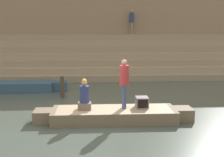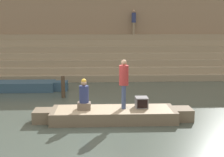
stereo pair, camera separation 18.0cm
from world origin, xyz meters
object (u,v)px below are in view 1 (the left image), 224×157
person_standing (124,80)px  tv_set (142,102)px  moored_boat_shore (6,86)px  mooring_post (62,87)px  person_rowing (84,97)px  person_on_steps (132,20)px  rowboat_main (114,114)px

person_standing → tv_set: size_ratio=3.62×
moored_boat_shore → mooring_post: (3.07, -1.62, 0.26)m
person_standing → person_rowing: 1.54m
moored_boat_shore → person_on_steps: bearing=33.5°
rowboat_main → person_on_steps: (1.96, 11.16, 3.44)m
moored_boat_shore → person_rowing: bearing=-56.9°
rowboat_main → person_rowing: (-1.05, 0.01, 0.65)m
tv_set → moored_boat_shore: tv_set is taller
person_rowing → rowboat_main: bearing=8.8°
person_rowing → tv_set: (2.09, 0.16, -0.26)m
person_rowing → tv_set: 2.11m
rowboat_main → tv_set: (1.04, 0.17, 0.39)m
tv_set → mooring_post: 4.77m
rowboat_main → mooring_post: 4.29m
moored_boat_shore → person_on_steps: person_on_steps is taller
tv_set → rowboat_main: bearing=-178.6°
rowboat_main → person_standing: bearing=13.1°
tv_set → person_on_steps: 11.44m
tv_set → moored_boat_shore: bearing=133.0°
person_standing → person_rowing: person_standing is taller
tv_set → moored_boat_shore: 8.13m
person_standing → tv_set: person_standing is taller
tv_set → person_standing: bearing=177.6°
rowboat_main → person_standing: person_standing is taller
tv_set → mooring_post: mooring_post is taller
person_standing → person_on_steps: size_ratio=1.05×
person_rowing → moored_boat_shore: (-4.22, 5.28, -0.63)m
tv_set → mooring_post: bearing=124.8°
tv_set → person_rowing: bearing=176.4°
person_rowing → person_on_steps: person_on_steps is taller
person_rowing → moored_boat_shore: 6.79m
mooring_post → person_on_steps: bearing=60.9°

